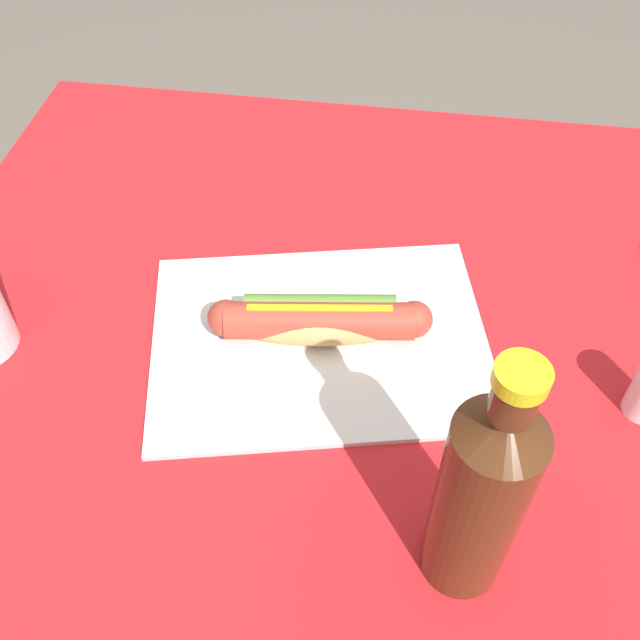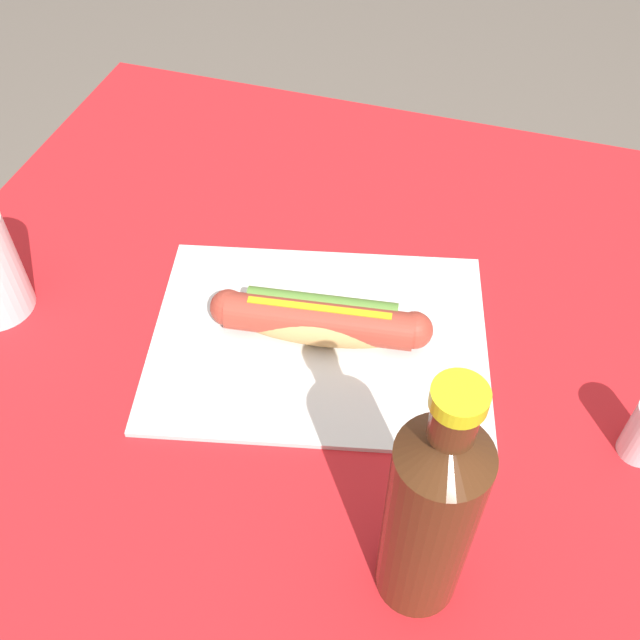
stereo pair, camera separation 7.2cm
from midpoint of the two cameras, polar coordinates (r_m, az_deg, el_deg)
ground_plane at (r=1.42m, az=2.89°, el=-22.14°), size 6.00×6.00×0.00m
dining_table at (r=0.87m, az=4.44°, el=-8.83°), size 0.97×0.87×0.76m
paper_wrapper at (r=0.74m, az=2.78°, el=-1.53°), size 0.39×0.32×0.01m
hot_dog at (r=0.72m, az=2.87°, el=-0.08°), size 0.22×0.07×0.05m
soda_bottle at (r=0.53m, az=12.68°, el=-14.77°), size 0.06×0.06×0.25m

